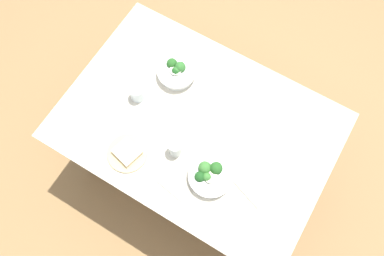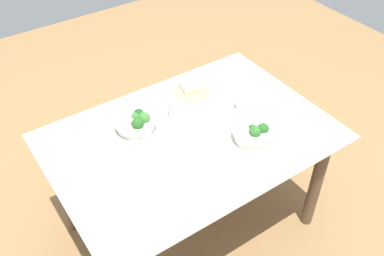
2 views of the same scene
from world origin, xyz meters
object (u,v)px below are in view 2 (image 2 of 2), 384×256
at_px(table_knife_right, 213,125).
at_px(napkin_folded_upper, 148,110).
at_px(broccoli_bowl_near, 254,133).
at_px(table_knife_left, 313,136).
at_px(bread_side_plate, 192,89).
at_px(broccoli_bowl_far, 137,123).
at_px(water_glass_side, 243,102).
at_px(water_glass_center, 175,109).
at_px(fork_by_far_bowl, 150,193).
at_px(fork_by_near_bowl, 91,176).
at_px(napkin_folded_lower, 106,152).

distance_m(table_knife_right, napkin_folded_upper, 0.37).
xyz_separation_m(broccoli_bowl_near, table_knife_left, (0.27, -0.16, -0.04)).
xyz_separation_m(bread_side_plate, table_knife_left, (0.29, -0.68, -0.01)).
bearing_deg(broccoli_bowl_far, water_glass_side, -18.74).
bearing_deg(broccoli_bowl_far, broccoli_bowl_near, -42.54).
distance_m(water_glass_side, napkin_folded_upper, 0.52).
bearing_deg(table_knife_right, water_glass_center, -106.32).
distance_m(fork_by_far_bowl, table_knife_left, 0.89).
xyz_separation_m(broccoli_bowl_near, bread_side_plate, (-0.02, 0.52, -0.02)).
bearing_deg(table_knife_right, broccoli_bowl_near, 65.83).
bearing_deg(table_knife_right, fork_by_far_bowl, -27.91).
xyz_separation_m(broccoli_bowl_near, napkin_folded_upper, (-0.33, 0.50, -0.04)).
distance_m(water_glass_side, table_knife_left, 0.42).
bearing_deg(fork_by_near_bowl, table_knife_left, 84.55).
height_order(water_glass_side, fork_by_near_bowl, water_glass_side).
bearing_deg(table_knife_right, fork_by_near_bowl, -53.41).
distance_m(broccoli_bowl_far, water_glass_side, 0.59).
relative_size(fork_by_far_bowl, table_knife_right, 0.48).
height_order(table_knife_right, napkin_folded_upper, napkin_folded_upper).
relative_size(broccoli_bowl_far, table_knife_right, 1.23).
bearing_deg(fork_by_near_bowl, broccoli_bowl_far, 132.61).
height_order(water_glass_side, table_knife_right, water_glass_side).
height_order(water_glass_center, fork_by_far_bowl, water_glass_center).
height_order(water_glass_center, table_knife_left, water_glass_center).
height_order(bread_side_plate, fork_by_far_bowl, bread_side_plate).
bearing_deg(fork_by_far_bowl, water_glass_side, -115.46).
distance_m(fork_by_far_bowl, fork_by_near_bowl, 0.30).
xyz_separation_m(broccoli_bowl_far, broccoli_bowl_near, (0.45, -0.41, 0.00)).
relative_size(water_glass_side, napkin_folded_upper, 0.56).
bearing_deg(table_knife_left, water_glass_side, -47.00).
xyz_separation_m(bread_side_plate, table_knife_right, (-0.08, -0.32, -0.01)).
bearing_deg(fork_by_near_bowl, fork_by_far_bowl, 50.29).
bearing_deg(broccoli_bowl_near, fork_by_far_bowl, -178.46).
height_order(broccoli_bowl_far, broccoli_bowl_near, broccoli_bowl_near).
height_order(table_knife_left, napkin_folded_lower, napkin_folded_lower).
relative_size(water_glass_center, fork_by_near_bowl, 1.02).
relative_size(broccoli_bowl_near, napkin_folded_upper, 1.28).
bearing_deg(bread_side_plate, water_glass_center, -145.46).
bearing_deg(broccoli_bowl_far, table_knife_right, -31.01).
xyz_separation_m(fork_by_near_bowl, table_knife_left, (1.06, -0.39, -0.00)).
distance_m(bread_side_plate, fork_by_near_bowl, 0.82).
relative_size(water_glass_side, table_knife_left, 0.42).
xyz_separation_m(fork_by_near_bowl, napkin_folded_lower, (0.13, 0.10, 0.00)).
bearing_deg(broccoli_bowl_far, table_knife_left, -38.76).
xyz_separation_m(bread_side_plate, napkin_folded_lower, (-0.64, -0.19, -0.01)).
relative_size(broccoli_bowl_far, napkin_folded_lower, 1.17).
xyz_separation_m(water_glass_side, table_knife_left, (0.15, -0.38, -0.04)).
relative_size(broccoli_bowl_far, fork_by_far_bowl, 2.56).
xyz_separation_m(fork_by_near_bowl, table_knife_right, (0.69, -0.03, -0.00)).
relative_size(broccoli_bowl_far, bread_side_plate, 1.06).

